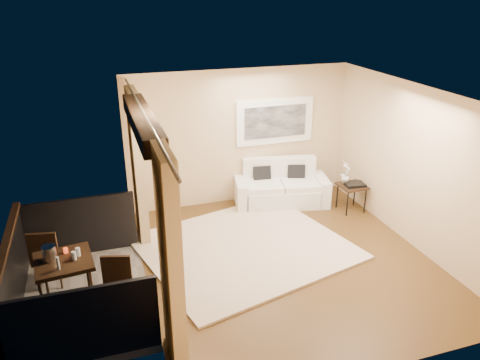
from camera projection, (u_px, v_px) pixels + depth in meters
floor at (287, 260)px, 7.61m from camera, size 5.00×5.00×0.00m
room_shell at (142, 121)px, 6.03m from camera, size 5.00×6.40×5.00m
balcony at (72, 289)px, 6.59m from camera, size 1.81×2.60×1.17m
curtains at (151, 204)px, 6.49m from camera, size 0.16×4.80×2.64m
artwork at (275, 121)px, 9.35m from camera, size 1.62×0.07×0.92m
rug at (245, 247)px, 7.95m from camera, size 3.82×3.52×0.04m
sofa at (281, 188)px, 9.53m from camera, size 1.98×1.15×0.89m
side_table at (352, 188)px, 9.13m from camera, size 0.51×0.51×0.54m
tray at (355, 184)px, 9.08m from camera, size 0.41×0.32×0.05m
orchid at (346, 173)px, 9.08m from camera, size 0.29×0.30×0.47m
bistro_table at (64, 265)px, 6.10m from camera, size 0.79×0.79×0.84m
balcony_chair_far at (46, 255)px, 6.75m from camera, size 0.48×0.48×0.94m
balcony_chair_near at (117, 285)px, 6.12m from camera, size 0.47×0.48×0.90m
ice_bucket at (49, 253)px, 6.03m from camera, size 0.18×0.18×0.20m
candle at (66, 250)px, 6.22m from camera, size 0.06×0.06×0.07m
vase at (58, 263)px, 5.83m from camera, size 0.04×0.04×0.18m
glass_a at (74, 256)px, 6.05m from camera, size 0.06×0.06×0.12m
glass_b at (78, 252)px, 6.13m from camera, size 0.06×0.06×0.12m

